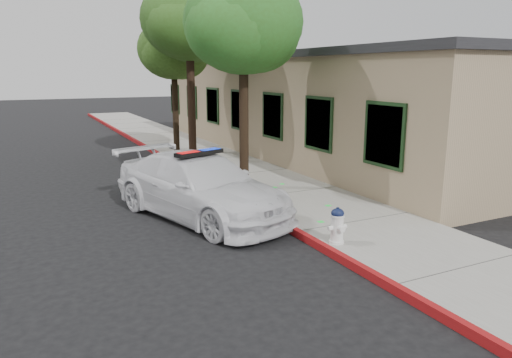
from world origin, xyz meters
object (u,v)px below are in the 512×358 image
(clapboard_building, at_px, (322,105))
(fire_hydrant, at_px, (337,225))
(street_tree_far, at_px, (174,52))
(police_car, at_px, (200,186))
(street_tree_mid, at_px, (189,23))
(street_tree_near, at_px, (244,28))

(clapboard_building, xyz_separation_m, fire_hydrant, (-6.34, -9.98, -1.60))
(street_tree_far, bearing_deg, police_car, -103.88)
(police_car, relative_size, fire_hydrant, 7.77)
(clapboard_building, height_order, street_tree_mid, street_tree_mid)
(fire_hydrant, xyz_separation_m, street_tree_mid, (0.41, 10.04, 4.73))
(clapboard_building, bearing_deg, fire_hydrant, -122.44)
(street_tree_mid, relative_size, street_tree_far, 1.22)
(fire_hydrant, distance_m, street_tree_near, 6.66)
(street_tree_mid, bearing_deg, clapboard_building, -0.57)
(police_car, xyz_separation_m, street_tree_far, (2.18, 8.82, 3.53))
(street_tree_near, relative_size, street_tree_mid, 0.91)
(clapboard_building, distance_m, street_tree_far, 6.62)
(fire_hydrant, height_order, street_tree_mid, street_tree_mid)
(fire_hydrant, bearing_deg, police_car, 118.93)
(fire_hydrant, relative_size, street_tree_mid, 0.11)
(street_tree_near, bearing_deg, street_tree_mid, 89.37)
(street_tree_mid, height_order, street_tree_far, street_tree_mid)
(fire_hydrant, bearing_deg, street_tree_near, 88.45)
(clapboard_building, distance_m, police_car, 10.48)
(clapboard_building, relative_size, street_tree_mid, 3.09)
(police_car, distance_m, street_tree_far, 9.75)
(fire_hydrant, height_order, street_tree_far, street_tree_far)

